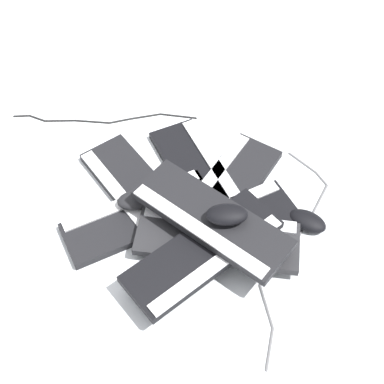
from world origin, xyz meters
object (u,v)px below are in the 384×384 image
(keyboard_2, at_px, (201,176))
(keyboard_6, at_px, (204,252))
(keyboard_0, at_px, (222,228))
(mouse_2, at_px, (137,200))
(keyboard_3, at_px, (138,192))
(mouse_1, at_px, (155,198))
(mouse_3, at_px, (227,215))
(keyboard_1, at_px, (225,191))
(keyboard_4, at_px, (140,216))
(mouse_0, at_px, (307,221))
(keyboard_7, at_px, (211,219))
(keyboard_5, at_px, (217,238))

(keyboard_2, xyz_separation_m, keyboard_6, (0.28, -0.12, 0.06))
(keyboard_0, relative_size, mouse_2, 4.07)
(keyboard_3, bearing_deg, keyboard_6, 15.07)
(keyboard_0, height_order, mouse_1, mouse_1)
(mouse_2, distance_m, mouse_3, 0.29)
(keyboard_6, bearing_deg, keyboard_1, 141.08)
(keyboard_4, bearing_deg, mouse_1, 108.95)
(keyboard_3, bearing_deg, keyboard_4, -16.08)
(mouse_2, height_order, mouse_3, mouse_3)
(mouse_0, distance_m, mouse_3, 0.27)
(keyboard_0, distance_m, keyboard_6, 0.14)
(keyboard_2, bearing_deg, mouse_3, -7.95)
(mouse_3, bearing_deg, mouse_2, 153.85)
(keyboard_7, distance_m, mouse_3, 0.06)
(keyboard_1, distance_m, mouse_0, 0.25)
(keyboard_1, bearing_deg, mouse_0, 40.44)
(keyboard_3, height_order, keyboard_4, same)
(keyboard_3, xyz_separation_m, keyboard_6, (0.30, 0.08, 0.06))
(keyboard_1, bearing_deg, keyboard_4, -93.32)
(keyboard_5, bearing_deg, keyboard_1, 147.32)
(keyboard_6, distance_m, mouse_3, 0.11)
(mouse_3, bearing_deg, mouse_1, 146.96)
(keyboard_4, bearing_deg, keyboard_2, 107.06)
(keyboard_5, height_order, mouse_0, keyboard_5)
(keyboard_2, bearing_deg, keyboard_6, -22.46)
(keyboard_3, bearing_deg, mouse_2, -20.60)
(keyboard_2, xyz_separation_m, mouse_0, (0.28, 0.21, 0.01))
(keyboard_4, bearing_deg, keyboard_0, 57.05)
(keyboard_2, bearing_deg, mouse_1, -73.57)
(keyboard_1, xyz_separation_m, keyboard_2, (-0.08, -0.04, 0.00))
(keyboard_2, distance_m, keyboard_6, 0.31)
(mouse_0, bearing_deg, mouse_1, -157.25)
(keyboard_2, distance_m, mouse_3, 0.27)
(keyboard_5, relative_size, mouse_2, 4.12)
(keyboard_0, xyz_separation_m, mouse_2, (-0.16, -0.19, 0.04))
(keyboard_6, height_order, mouse_1, keyboard_6)
(mouse_2, bearing_deg, mouse_1, -4.35)
(keyboard_6, relative_size, keyboard_7, 1.01)
(keyboard_5, xyz_separation_m, keyboard_7, (-0.03, -0.01, 0.06))
(mouse_1, bearing_deg, keyboard_4, 121.84)
(keyboard_3, relative_size, mouse_3, 4.20)
(keyboard_0, distance_m, keyboard_5, 0.06)
(keyboard_4, distance_m, mouse_2, 0.05)
(keyboard_4, bearing_deg, mouse_0, 64.06)
(keyboard_4, height_order, mouse_1, mouse_1)
(keyboard_4, distance_m, mouse_1, 0.07)
(keyboard_3, height_order, mouse_0, mouse_0)
(keyboard_2, bearing_deg, keyboard_0, -5.91)
(keyboard_6, xyz_separation_m, mouse_1, (-0.23, -0.05, -0.02))
(keyboard_7, height_order, mouse_2, keyboard_7)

